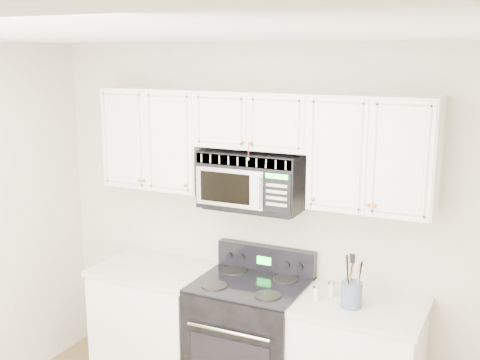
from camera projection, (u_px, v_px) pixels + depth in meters
The scene contains 8 objects.
room at pixel (125, 311), 2.92m from camera, with size 3.51×3.51×2.61m.
base_cabinet_left at pixel (156, 326), 4.71m from camera, with size 0.86×0.65×0.92m.
range at pixel (250, 341), 4.35m from camera, with size 0.77×0.70×1.12m.
upper_cabinets at pixel (258, 140), 4.19m from camera, with size 2.44×0.37×0.75m.
microwave at pixel (253, 180), 4.24m from camera, with size 0.73×0.41×0.40m.
utensil_crock at pixel (352, 293), 3.87m from camera, with size 0.14×0.14×0.36m.
shaker_salt at pixel (332, 288), 4.04m from camera, with size 0.05×0.05×0.11m.
shaker_pepper at pixel (316, 292), 3.98m from camera, with size 0.04×0.04×0.10m.
Camera 1 is at (1.68, -2.22, 2.54)m, focal length 45.00 mm.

